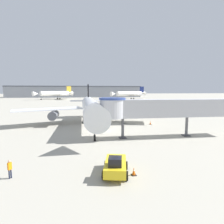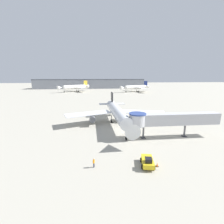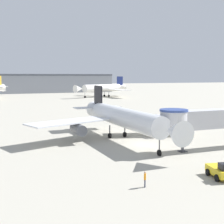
{
  "view_description": "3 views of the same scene",
  "coord_description": "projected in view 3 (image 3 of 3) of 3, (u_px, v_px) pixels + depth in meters",
  "views": [
    {
      "loc": [
        -2.84,
        -32.45,
        7.52
      ],
      "look_at": [
        2.57,
        0.58,
        3.39
      ],
      "focal_mm": 28.0,
      "sensor_mm": 36.0,
      "label": 1
    },
    {
      "loc": [
        -9.17,
        -39.62,
        14.75
      ],
      "look_at": [
        -3.67,
        1.14,
        5.23
      ],
      "focal_mm": 24.0,
      "sensor_mm": 36.0,
      "label": 2
    },
    {
      "loc": [
        -24.06,
        -43.8,
        11.18
      ],
      "look_at": [
        -5.34,
        0.76,
        5.61
      ],
      "focal_mm": 50.0,
      "sensor_mm": 36.0,
      "label": 3
    }
  ],
  "objects": [
    {
      "name": "main_airplane",
      "position": [
        122.0,
        118.0,
        54.7
      ],
      "size": [
        33.52,
        32.45,
        9.22
      ],
      "rotation": [
        0.0,
        0.0,
        0.01
      ],
      "color": "silver",
      "rests_on": "ground_plane"
    },
    {
      "name": "ground_plane",
      "position": [
        144.0,
        145.0,
        50.65
      ],
      "size": [
        800.0,
        800.0,
        0.0
      ],
      "primitive_type": "plane",
      "color": "#A8A393"
    },
    {
      "name": "jet_bridge",
      "position": [
        218.0,
        118.0,
        48.03
      ],
      "size": [
        22.84,
        4.1,
        6.42
      ],
      "rotation": [
        0.0,
        0.0,
        -0.03
      ],
      "color": "#B7B7BC",
      "rests_on": "ground_plane"
    },
    {
      "name": "pushback_tug_yellow",
      "position": [
        221.0,
        171.0,
        34.21
      ],
      "size": [
        2.78,
        4.04,
        1.9
      ],
      "rotation": [
        0.0,
        0.0,
        -0.23
      ],
      "color": "yellow",
      "rests_on": "ground_plane"
    },
    {
      "name": "traffic_cone_starboard_wing",
      "position": [
        189.0,
        134.0,
        58.76
      ],
      "size": [
        0.47,
        0.47,
        0.77
      ],
      "color": "black",
      "rests_on": "ground_plane"
    },
    {
      "name": "ground_crew_marshaller",
      "position": [
        145.0,
        178.0,
        31.43
      ],
      "size": [
        0.33,
        0.36,
        1.64
      ],
      "rotation": [
        0.0,
        0.0,
        4.12
      ],
      "color": "#1E2338",
      "rests_on": "ground_plane"
    },
    {
      "name": "terminal_building",
      "position": [
        3.0,
        84.0,
        206.14
      ],
      "size": [
        146.36,
        25.73,
        12.62
      ],
      "color": "gray",
      "rests_on": "ground_plane"
    },
    {
      "name": "background_jet_navy_tail",
      "position": [
        103.0,
        88.0,
        168.38
      ],
      "size": [
        34.28,
        34.45,
        11.03
      ],
      "rotation": [
        0.0,
        0.0,
        -1.2
      ],
      "color": "white",
      "rests_on": "ground_plane"
    }
  ]
}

